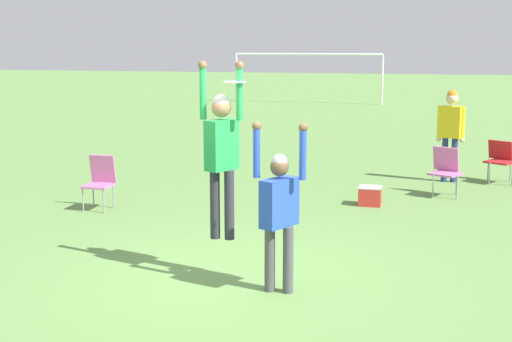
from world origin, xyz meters
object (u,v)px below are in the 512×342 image
(camping_chair_2, at_px, (100,178))
(cooler_box, at_px, (370,196))
(frisbee, at_px, (235,82))
(camping_chair_1, at_px, (446,168))
(person_defending, at_px, (279,205))
(camping_chair_0, at_px, (500,158))
(person_spectator_near, at_px, (451,126))
(person_jumping, at_px, (222,146))

(camping_chair_2, distance_m, cooler_box, 4.69)
(frisbee, distance_m, camping_chair_1, 6.31)
(person_defending, distance_m, frisbee, 1.53)
(person_defending, relative_size, camping_chair_2, 2.11)
(camping_chair_0, bearing_deg, camping_chair_1, 88.19)
(person_spectator_near, bearing_deg, cooler_box, -99.46)
(person_jumping, relative_size, person_spectator_near, 1.14)
(person_spectator_near, bearing_deg, camping_chair_2, -127.29)
(person_defending, xyz_separation_m, camping_chair_1, (1.86, 5.89, -0.50))
(person_defending, relative_size, cooler_box, 4.99)
(cooler_box, bearing_deg, camping_chair_2, -162.50)
(person_defending, distance_m, camping_chair_0, 8.06)
(camping_chair_0, xyz_separation_m, camping_chair_2, (-6.83, -4.17, 0.02))
(person_jumping, relative_size, camping_chair_2, 2.32)
(person_jumping, xyz_separation_m, frisbee, (0.17, -0.03, 0.76))
(person_defending, bearing_deg, camping_chair_2, -103.09)
(person_defending, relative_size, person_spectator_near, 1.04)
(cooler_box, bearing_deg, frisbee, -105.66)
(person_jumping, xyz_separation_m, person_defending, (0.80, -0.42, -0.58))
(person_defending, height_order, frisbee, frisbee)
(camping_chair_2, height_order, cooler_box, camping_chair_2)
(person_defending, distance_m, cooler_box, 4.83)
(camping_chair_0, height_order, person_spectator_near, person_spectator_near)
(person_defending, distance_m, camping_chair_2, 5.12)
(frisbee, bearing_deg, cooler_box, 74.34)
(person_defending, distance_m, person_spectator_near, 7.56)
(frisbee, height_order, person_spectator_near, frisbee)
(frisbee, xyz_separation_m, camping_chair_0, (3.58, 7.10, -1.85))
(camping_chair_1, height_order, camping_chair_2, camping_chair_2)
(person_jumping, distance_m, person_spectator_near, 7.43)
(camping_chair_0, height_order, camping_chair_1, camping_chair_1)
(person_jumping, bearing_deg, person_spectator_near, 5.76)
(camping_chair_0, relative_size, camping_chair_2, 0.91)
(frisbee, bearing_deg, person_jumping, 171.17)
(person_jumping, relative_size, camping_chair_1, 2.38)
(camping_chair_0, bearing_deg, person_spectator_near, 42.97)
(camping_chair_1, height_order, person_spectator_near, person_spectator_near)
(person_defending, bearing_deg, frisbee, -94.35)
(camping_chair_0, relative_size, person_spectator_near, 0.45)
(person_defending, height_order, camping_chair_2, person_defending)
(camping_chair_0, relative_size, cooler_box, 2.16)
(frisbee, relative_size, person_spectator_near, 0.14)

